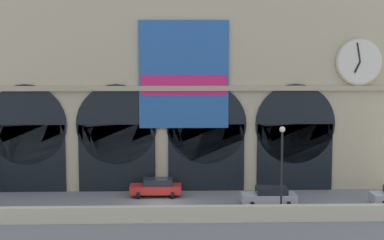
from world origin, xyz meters
The scene contains 6 objects.
ground_plane centered at (0.00, 0.00, 0.00)m, with size 200.00×200.00×0.00m, color slate.
quay_parapet_wall centered at (0.00, -4.99, 0.59)m, with size 90.00×0.70×1.17m, color beige.
station_building centered at (0.03, 7.09, 9.90)m, with size 41.37×4.62×20.40m.
car_center centered at (-0.44, 2.85, 0.80)m, with size 4.40×2.22×1.55m.
car_mideast centered at (8.78, -0.62, 0.80)m, with size 4.40×2.22×1.55m.
street_lamp_quayside centered at (9.07, -4.19, 4.41)m, with size 0.44×0.44×6.90m.
Camera 1 is at (1.06, -46.62, 12.09)m, focal length 54.74 mm.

